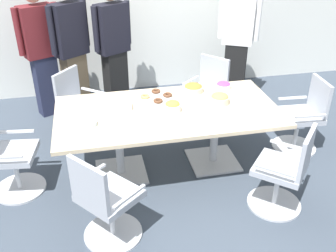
{
  "coord_description": "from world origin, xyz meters",
  "views": [
    {
      "loc": [
        -0.77,
        -3.61,
        2.65
      ],
      "look_at": [
        0.0,
        0.0,
        0.55
      ],
      "focal_mm": 41.12,
      "sensor_mm": 36.0,
      "label": 1
    }
  ],
  "objects_px": {
    "office_chair_1": "(303,119)",
    "napkin_pile": "(123,105)",
    "office_chair_2": "(207,95)",
    "snack_bowl_pretzels": "(193,88)",
    "snack_bowl_candy_mix": "(223,85)",
    "office_chair_4": "(8,158)",
    "donut_platter": "(157,97)",
    "office_chair_5": "(106,204)",
    "office_chair_3": "(79,109)",
    "snack_bowl_chips_yellow": "(173,106)",
    "person_standing_1": "(72,48)",
    "conference_table": "(168,120)",
    "person_standing_0": "(41,50)",
    "person_standing_2": "(113,46)",
    "plate_stack": "(87,123)",
    "snack_bowl_cookies": "(220,98)",
    "person_standing_3": "(238,38)",
    "office_chair_0": "(285,174)"
  },
  "relations": [
    {
      "from": "conference_table",
      "to": "office_chair_0",
      "type": "bearing_deg",
      "value": -43.27
    },
    {
      "from": "office_chair_0",
      "to": "snack_bowl_cookies",
      "type": "distance_m",
      "value": 1.1
    },
    {
      "from": "snack_bowl_cookies",
      "to": "napkin_pile",
      "type": "height_order",
      "value": "snack_bowl_cookies"
    },
    {
      "from": "person_standing_1",
      "to": "conference_table",
      "type": "bearing_deg",
      "value": 85.8
    },
    {
      "from": "office_chair_0",
      "to": "donut_platter",
      "type": "xyz_separation_m",
      "value": [
        -1.03,
        1.23,
        0.36
      ]
    },
    {
      "from": "conference_table",
      "to": "napkin_pile",
      "type": "relative_size",
      "value": 13.54
    },
    {
      "from": "snack_bowl_chips_yellow",
      "to": "snack_bowl_pretzels",
      "type": "xyz_separation_m",
      "value": [
        0.35,
        0.45,
        -0.01
      ]
    },
    {
      "from": "office_chair_1",
      "to": "person_standing_0",
      "type": "height_order",
      "value": "person_standing_0"
    },
    {
      "from": "donut_platter",
      "to": "plate_stack",
      "type": "height_order",
      "value": "donut_platter"
    },
    {
      "from": "snack_bowl_cookies",
      "to": "office_chair_3",
      "type": "bearing_deg",
      "value": 151.24
    },
    {
      "from": "office_chair_5",
      "to": "snack_bowl_pretzels",
      "type": "distance_m",
      "value": 1.84
    },
    {
      "from": "office_chair_3",
      "to": "snack_bowl_chips_yellow",
      "type": "xyz_separation_m",
      "value": [
        1.01,
        -0.94,
        0.4
      ]
    },
    {
      "from": "person_standing_0",
      "to": "person_standing_2",
      "type": "bearing_deg",
      "value": 154.67
    },
    {
      "from": "office_chair_4",
      "to": "office_chair_5",
      "type": "bearing_deg",
      "value": 53.37
    },
    {
      "from": "plate_stack",
      "to": "office_chair_3",
      "type": "bearing_deg",
      "value": 95.25
    },
    {
      "from": "office_chair_2",
      "to": "napkin_pile",
      "type": "bearing_deg",
      "value": 82.7
    },
    {
      "from": "office_chair_0",
      "to": "snack_bowl_cookies",
      "type": "relative_size",
      "value": 4.16
    },
    {
      "from": "snack_bowl_candy_mix",
      "to": "office_chair_4",
      "type": "bearing_deg",
      "value": -169.0
    },
    {
      "from": "snack_bowl_pretzels",
      "to": "plate_stack",
      "type": "height_order",
      "value": "snack_bowl_pretzels"
    },
    {
      "from": "conference_table",
      "to": "person_standing_0",
      "type": "xyz_separation_m",
      "value": [
        -1.4,
        1.72,
        0.33
      ]
    },
    {
      "from": "snack_bowl_cookies",
      "to": "plate_stack",
      "type": "distance_m",
      "value": 1.48
    },
    {
      "from": "office_chair_4",
      "to": "person_standing_2",
      "type": "bearing_deg",
      "value": 152.21
    },
    {
      "from": "conference_table",
      "to": "person_standing_2",
      "type": "xyz_separation_m",
      "value": [
        -0.42,
        1.73,
        0.32
      ]
    },
    {
      "from": "conference_table",
      "to": "napkin_pile",
      "type": "bearing_deg",
      "value": 162.04
    },
    {
      "from": "person_standing_2",
      "to": "plate_stack",
      "type": "bearing_deg",
      "value": 47.16
    },
    {
      "from": "office_chair_4",
      "to": "office_chair_1",
      "type": "bearing_deg",
      "value": 99.96
    },
    {
      "from": "snack_bowl_chips_yellow",
      "to": "office_chair_1",
      "type": "bearing_deg",
      "value": 3.81
    },
    {
      "from": "plate_stack",
      "to": "snack_bowl_cookies",
      "type": "bearing_deg",
      "value": 7.96
    },
    {
      "from": "conference_table",
      "to": "person_standing_1",
      "type": "height_order",
      "value": "person_standing_1"
    },
    {
      "from": "snack_bowl_chips_yellow",
      "to": "conference_table",
      "type": "bearing_deg",
      "value": 135.25
    },
    {
      "from": "person_standing_0",
      "to": "office_chair_3",
      "type": "bearing_deg",
      "value": 92.23
    },
    {
      "from": "office_chair_1",
      "to": "napkin_pile",
      "type": "height_order",
      "value": "office_chair_1"
    },
    {
      "from": "snack_bowl_cookies",
      "to": "snack_bowl_candy_mix",
      "type": "distance_m",
      "value": 0.41
    },
    {
      "from": "person_standing_1",
      "to": "snack_bowl_chips_yellow",
      "type": "height_order",
      "value": "person_standing_1"
    },
    {
      "from": "person_standing_1",
      "to": "plate_stack",
      "type": "distance_m",
      "value": 1.82
    },
    {
      "from": "donut_platter",
      "to": "person_standing_1",
      "type": "bearing_deg",
      "value": 125.17
    },
    {
      "from": "person_standing_3",
      "to": "office_chair_0",
      "type": "bearing_deg",
      "value": 107.9
    },
    {
      "from": "office_chair_0",
      "to": "office_chair_5",
      "type": "height_order",
      "value": "same"
    },
    {
      "from": "person_standing_1",
      "to": "office_chair_4",
      "type": "bearing_deg",
      "value": 32.2
    },
    {
      "from": "office_chair_5",
      "to": "person_standing_0",
      "type": "height_order",
      "value": "person_standing_0"
    },
    {
      "from": "plate_stack",
      "to": "person_standing_0",
      "type": "bearing_deg",
      "value": 105.88
    },
    {
      "from": "plate_stack",
      "to": "person_standing_3",
      "type": "bearing_deg",
      "value": 38.47
    },
    {
      "from": "office_chair_2",
      "to": "snack_bowl_pretzels",
      "type": "bearing_deg",
      "value": 105.97
    },
    {
      "from": "donut_platter",
      "to": "office_chair_5",
      "type": "bearing_deg",
      "value": -118.33
    },
    {
      "from": "office_chair_0",
      "to": "office_chair_4",
      "type": "distance_m",
      "value": 2.79
    },
    {
      "from": "snack_bowl_pretzels",
      "to": "office_chair_5",
      "type": "bearing_deg",
      "value": -129.93
    },
    {
      "from": "person_standing_2",
      "to": "snack_bowl_cookies",
      "type": "xyz_separation_m",
      "value": [
        1.02,
        -1.68,
        -0.14
      ]
    },
    {
      "from": "conference_table",
      "to": "person_standing_0",
      "type": "relative_size",
      "value": 1.32
    },
    {
      "from": "snack_bowl_cookies",
      "to": "snack_bowl_candy_mix",
      "type": "bearing_deg",
      "value": 64.88
    },
    {
      "from": "office_chair_4",
      "to": "person_standing_3",
      "type": "xyz_separation_m",
      "value": [
        3.11,
        1.72,
        0.57
      ]
    }
  ]
}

